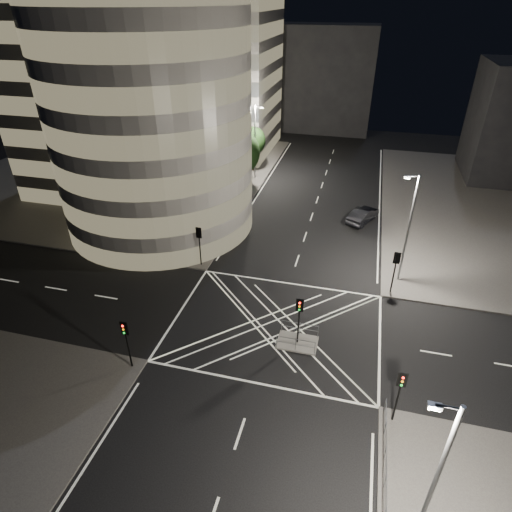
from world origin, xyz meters
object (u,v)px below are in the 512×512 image
(traffic_signal_fl, at_px, (199,239))
(traffic_signal_fr, at_px, (396,265))
(sedan, at_px, (363,215))
(traffic_signal_island, at_px, (299,313))
(street_lamp_left_near, at_px, (210,191))
(central_island, at_px, (297,342))
(traffic_signal_nr, at_px, (400,388))
(traffic_signal_nl, at_px, (126,336))
(street_lamp_right_near, at_px, (433,482))
(street_lamp_left_far, at_px, (255,140))
(street_lamp_right_far, at_px, (408,226))

(traffic_signal_fl, distance_m, traffic_signal_fr, 17.60)
(sedan, bearing_deg, traffic_signal_fr, 126.55)
(traffic_signal_island, distance_m, street_lamp_left_near, 17.89)
(central_island, distance_m, traffic_signal_nr, 9.08)
(traffic_signal_fr, height_order, sedan, traffic_signal_fr)
(central_island, relative_size, street_lamp_left_near, 0.30)
(traffic_signal_fl, distance_m, traffic_signal_nl, 13.60)
(traffic_signal_fl, xyz_separation_m, street_lamp_left_near, (-0.64, 5.20, 2.63))
(traffic_signal_fl, bearing_deg, street_lamp_right_near, -48.76)
(sedan, bearing_deg, traffic_signal_island, 104.05)
(traffic_signal_nl, height_order, traffic_signal_nr, same)
(traffic_signal_fl, distance_m, traffic_signal_nr, 22.24)
(sedan, bearing_deg, street_lamp_left_near, 52.34)
(central_island, relative_size, street_lamp_left_far, 0.30)
(traffic_signal_island, xyz_separation_m, street_lamp_right_far, (7.44, 10.50, 2.63))
(traffic_signal_fr, xyz_separation_m, street_lamp_left_far, (-18.24, 23.20, 2.63))
(traffic_signal_fr, relative_size, street_lamp_left_far, 0.40)
(traffic_signal_island, height_order, sedan, traffic_signal_island)
(traffic_signal_fl, relative_size, street_lamp_left_near, 0.40)
(street_lamp_left_near, xyz_separation_m, sedan, (15.24, 8.23, -4.71))
(traffic_signal_island, relative_size, street_lamp_left_far, 0.40)
(central_island, relative_size, traffic_signal_fl, 0.75)
(traffic_signal_nl, height_order, sedan, traffic_signal_nl)
(traffic_signal_nr, bearing_deg, traffic_signal_fl, 142.31)
(traffic_signal_fr, relative_size, street_lamp_right_near, 0.40)
(traffic_signal_nl, bearing_deg, street_lamp_right_near, -21.55)
(traffic_signal_nl, xyz_separation_m, street_lamp_left_near, (-0.64, 18.80, 2.63))
(traffic_signal_nl, height_order, street_lamp_left_far, street_lamp_left_far)
(traffic_signal_fr, bearing_deg, central_island, -129.33)
(traffic_signal_fl, xyz_separation_m, traffic_signal_island, (10.80, -8.30, 0.00))
(traffic_signal_island, bearing_deg, sedan, 80.07)
(central_island, bearing_deg, traffic_signal_fl, 142.46)
(street_lamp_right_near, bearing_deg, street_lamp_left_far, 113.21)
(street_lamp_left_far, bearing_deg, street_lamp_left_near, -90.00)
(traffic_signal_fr, bearing_deg, traffic_signal_island, -129.33)
(traffic_signal_fl, relative_size, traffic_signal_island, 1.00)
(traffic_signal_fr, bearing_deg, traffic_signal_nr, -90.00)
(traffic_signal_island, bearing_deg, street_lamp_left_near, 130.27)
(traffic_signal_nr, xyz_separation_m, street_lamp_left_far, (-18.24, 36.80, 2.63))
(traffic_signal_nr, xyz_separation_m, traffic_signal_island, (-6.80, 5.30, 0.00))
(street_lamp_left_near, xyz_separation_m, street_lamp_left_far, (0.00, 18.00, 0.00))
(traffic_signal_island, height_order, street_lamp_right_far, street_lamp_right_far)
(traffic_signal_fr, relative_size, traffic_signal_nr, 1.00)
(central_island, relative_size, sedan, 0.60)
(street_lamp_left_near, bearing_deg, traffic_signal_nr, -45.87)
(traffic_signal_nr, bearing_deg, street_lamp_right_far, 87.70)
(street_lamp_left_far, relative_size, street_lamp_right_near, 1.00)
(street_lamp_right_near, bearing_deg, traffic_signal_nl, 158.45)
(traffic_signal_island, height_order, street_lamp_left_far, street_lamp_left_far)
(central_island, bearing_deg, sedan, 80.07)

